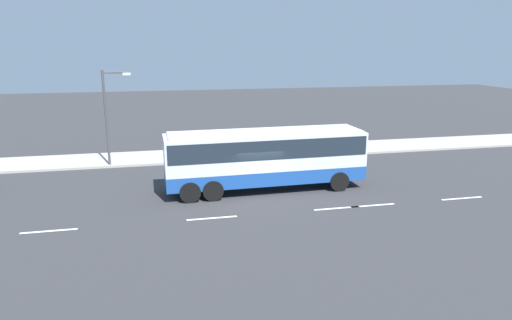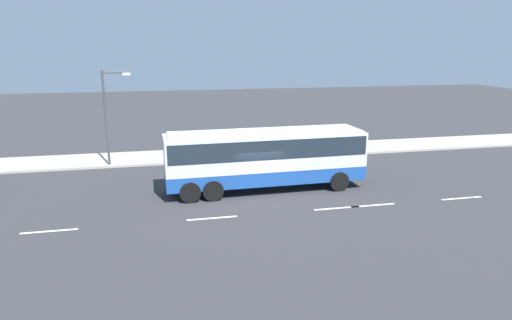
% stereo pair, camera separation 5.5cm
% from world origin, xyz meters
% --- Properties ---
extents(ground_plane, '(120.00, 120.00, 0.00)m').
position_xyz_m(ground_plane, '(0.00, 0.00, 0.00)').
color(ground_plane, '#333335').
extents(sidewalk_curb, '(80.00, 4.00, 0.15)m').
position_xyz_m(sidewalk_curb, '(0.00, 9.27, 0.07)').
color(sidewalk_curb, '#A8A399').
rests_on(sidewalk_curb, ground_plane).
extents(lane_centreline, '(39.14, 0.16, 0.01)m').
position_xyz_m(lane_centreline, '(1.67, -3.14, 0.00)').
color(lane_centreline, white).
rests_on(lane_centreline, ground_plane).
extents(coach_bus, '(11.18, 2.92, 3.37)m').
position_xyz_m(coach_bus, '(0.57, 0.60, 2.09)').
color(coach_bus, '#1E4C9E').
rests_on(coach_bus, ground_plane).
extents(pedestrian_near_curb, '(0.32, 0.32, 1.69)m').
position_xyz_m(pedestrian_near_curb, '(5.00, 8.59, 1.13)').
color(pedestrian_near_curb, black).
rests_on(pedestrian_near_curb, sidewalk_curb).
extents(street_lamp, '(1.83, 0.24, 6.25)m').
position_xyz_m(street_lamp, '(-8.33, 7.62, 3.79)').
color(street_lamp, '#47474C').
rests_on(street_lamp, sidewalk_curb).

